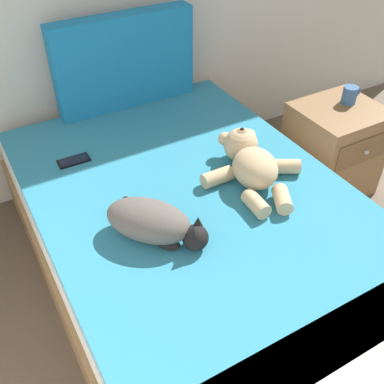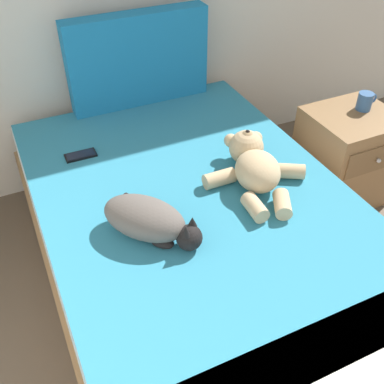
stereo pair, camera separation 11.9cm
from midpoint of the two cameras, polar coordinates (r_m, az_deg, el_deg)
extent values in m
cube|color=olive|center=(2.14, -0.71, -8.28)|extent=(1.33, 2.04, 0.32)
cube|color=white|center=(1.97, -0.77, -3.49)|extent=(1.29, 1.97, 0.17)
cube|color=teal|center=(1.95, -1.67, -0.39)|extent=(1.28, 1.83, 0.02)
cube|color=silver|center=(1.48, 16.56, -20.51)|extent=(1.28, 0.33, 0.02)
cube|color=#1972AD|center=(2.54, -9.88, 15.95)|extent=(0.77, 0.11, 0.50)
ellipsoid|color=#59514C|center=(1.71, -7.55, -3.63)|extent=(0.36, 0.38, 0.15)
sphere|color=black|center=(1.67, -1.61, -5.85)|extent=(0.10, 0.10, 0.10)
cone|color=black|center=(1.65, -1.29, -3.81)|extent=(0.04, 0.04, 0.04)
cone|color=black|center=(1.61, -2.01, -5.06)|extent=(0.04, 0.04, 0.04)
cylinder|color=black|center=(1.86, -8.68, -2.01)|extent=(0.08, 0.16, 0.03)
ellipsoid|color=black|center=(1.69, -5.13, -6.54)|extent=(0.11, 0.11, 0.04)
ellipsoid|color=tan|center=(1.96, 6.28, 3.00)|extent=(0.25, 0.28, 0.16)
sphere|color=tan|center=(2.10, 4.60, 5.92)|extent=(0.16, 0.16, 0.16)
sphere|color=#9E7F58|center=(2.07, 4.68, 7.18)|extent=(0.06, 0.06, 0.06)
sphere|color=black|center=(2.06, 4.72, 7.82)|extent=(0.02, 0.02, 0.02)
sphere|color=tan|center=(2.13, 2.59, 6.70)|extent=(0.06, 0.06, 0.06)
sphere|color=tan|center=(2.16, 5.68, 7.11)|extent=(0.06, 0.06, 0.06)
cylinder|color=tan|center=(1.97, 1.50, 1.85)|extent=(0.14, 0.07, 0.07)
cylinder|color=tan|center=(1.84, 6.29, -1.55)|extent=(0.08, 0.13, 0.07)
cylinder|color=tan|center=(2.07, 10.02, 3.16)|extent=(0.15, 0.13, 0.07)
cylinder|color=tan|center=(1.88, 9.60, -0.96)|extent=(0.12, 0.15, 0.07)
cube|color=black|center=(2.21, -16.26, 3.80)|extent=(0.15, 0.07, 0.01)
cube|color=black|center=(2.21, -16.28, 3.91)|extent=(0.13, 0.06, 0.00)
cube|color=olive|center=(2.73, 16.14, 5.11)|extent=(0.45, 0.42, 0.54)
cube|color=brown|center=(2.56, 19.77, 4.91)|extent=(0.39, 0.01, 0.15)
sphere|color=#B2B2B7|center=(2.55, 20.02, 4.73)|extent=(0.02, 0.02, 0.02)
cylinder|color=#33598C|center=(2.65, 18.12, 11.59)|extent=(0.08, 0.08, 0.09)
torus|color=#33598C|center=(2.68, 18.95, 11.87)|extent=(0.06, 0.01, 0.06)
camera|label=1|loc=(0.06, -91.80, -1.48)|focal=42.09mm
camera|label=2|loc=(0.06, 88.20, 1.48)|focal=42.09mm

